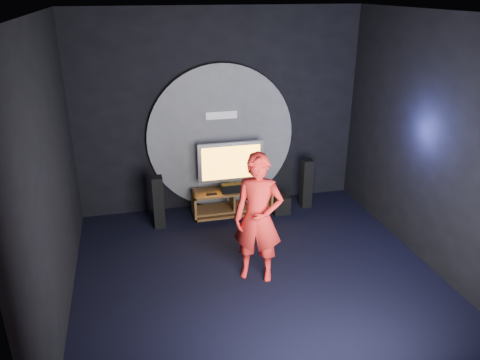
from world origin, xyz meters
name	(u,v)px	position (x,y,z in m)	size (l,w,h in m)	color
floor	(258,277)	(0.00, 0.00, 0.00)	(5.00, 5.00, 0.00)	black
back_wall	(220,112)	(0.00, 2.50, 1.75)	(5.00, 0.04, 3.50)	black
front_wall	(348,266)	(0.00, -2.50, 1.75)	(5.00, 0.04, 3.50)	black
left_wall	(50,178)	(-2.50, 0.00, 1.75)	(0.04, 5.00, 3.50)	black
right_wall	(434,145)	(2.50, 0.00, 1.75)	(0.04, 5.00, 3.50)	black
ceiling	(262,12)	(0.00, 0.00, 3.50)	(5.00, 5.00, 0.01)	black
wall_disc_panel	(221,138)	(0.00, 2.44, 1.30)	(2.60, 0.11, 2.60)	#515156
media_console	(232,203)	(0.11, 2.05, 0.19)	(1.41, 0.45, 0.45)	brown
tv	(231,164)	(0.10, 2.12, 0.92)	(1.16, 0.22, 0.86)	#AFAEB6
center_speaker	(233,188)	(0.10, 1.96, 0.53)	(0.40, 0.15, 0.15)	black
remote	(212,194)	(-0.28, 1.93, 0.46)	(0.18, 0.05, 0.02)	black
tower_speaker_left	(158,202)	(-1.21, 1.83, 0.45)	(0.18, 0.20, 0.91)	black
tower_speaker_right	(306,183)	(1.48, 2.00, 0.45)	(0.18, 0.20, 0.91)	black
subwoofer	(281,204)	(0.95, 1.85, 0.16)	(0.29, 0.29, 0.32)	black
player	(258,218)	(0.00, 0.03, 0.91)	(0.66, 0.44, 1.82)	red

